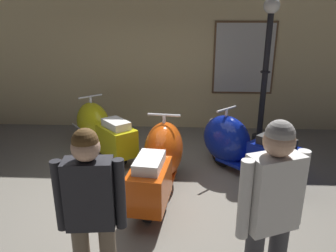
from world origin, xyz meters
TOP-DOWN VIEW (x-y plane):
  - ground_plane at (0.00, 0.00)m, footprint 60.00×60.00m
  - showroom_back_wall at (0.01, 3.23)m, footprint 18.00×0.24m
  - scooter_0 at (-1.01, 1.58)m, footprint 1.50×1.62m
  - scooter_1 at (0.22, 0.23)m, footprint 0.72×1.86m
  - scooter_2 at (1.46, 0.90)m, footprint 1.55×1.57m
  - lamppost at (2.07, 2.21)m, footprint 0.29×0.29m
  - visitor_0 at (-0.19, -1.77)m, footprint 0.57×0.30m
  - visitor_1 at (1.25, -1.78)m, footprint 0.56×0.40m

SIDE VIEW (x-z plane):
  - ground_plane at x=0.00m, z-range 0.00..0.00m
  - scooter_2 at x=1.46m, z-range -0.05..1.00m
  - scooter_0 at x=-1.01m, z-range -0.05..1.01m
  - scooter_1 at x=0.22m, z-range -0.05..1.06m
  - visitor_0 at x=-0.19m, z-range 0.13..1.82m
  - visitor_1 at x=1.25m, z-range 0.14..1.92m
  - lamppost at x=2.07m, z-range 0.15..2.93m
  - showroom_back_wall at x=0.01m, z-range 0.00..3.34m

